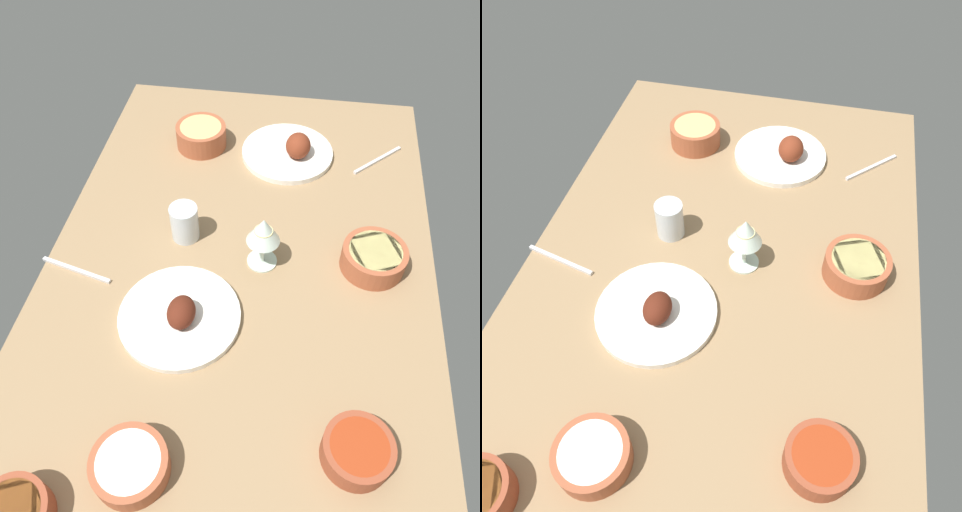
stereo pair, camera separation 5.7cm
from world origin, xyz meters
TOP-DOWN VIEW (x-y plane):
  - dining_table at (0.00, 0.00)cm, footprint 140.00×90.00cm
  - plate_far_side at (17.55, -10.28)cm, footprint 26.06×26.06cm
  - plate_center_main at (-40.10, 8.35)cm, footprint 25.58×25.58cm
  - bowl_pasta at (-41.49, -17.22)cm, footprint 14.18×14.18cm
  - bowl_sauce at (41.01, 26.43)cm, footprint 12.49×12.49cm
  - bowl_cream at (48.94, -11.75)cm, footprint 13.45×13.45cm
  - bowl_potatoes at (-3.04, 30.33)cm, footprint 14.69×14.69cm
  - wine_glass at (-0.75, 5.08)cm, footprint 7.60×7.60cm
  - water_tumbler at (-6.18, -14.22)cm, footprint 6.72×6.72cm
  - fork_loose at (-41.44, 32.98)cm, footprint 13.43×13.47cm
  - spoon_loose at (8.23, -36.88)cm, footprint 5.20×17.61cm

SIDE VIEW (x-z plane):
  - dining_table at x=0.00cm, z-range 0.00..4.00cm
  - fork_loose at x=-41.44cm, z-range 4.00..4.80cm
  - spoon_loose at x=8.23cm, z-range 4.00..4.80cm
  - plate_far_side at x=17.55cm, z-range 1.98..8.90cm
  - plate_center_main at x=-40.10cm, z-range 1.80..9.81cm
  - bowl_cream at x=48.94cm, z-range 4.24..9.21cm
  - bowl_sauce at x=41.01cm, z-range 4.24..9.65cm
  - bowl_potatoes at x=-3.04cm, z-range 4.25..9.95cm
  - bowl_pasta at x=-41.49cm, z-range 4.26..10.66cm
  - water_tumbler at x=-6.18cm, z-range 4.00..13.22cm
  - wine_glass at x=-0.75cm, z-range 6.93..20.93cm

